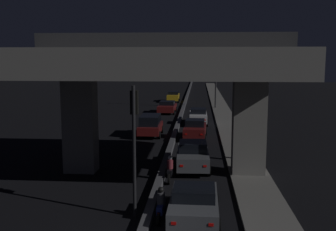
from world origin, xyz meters
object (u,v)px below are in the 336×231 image
car_grey_lead (194,202)px  motorcycle_blue_filtering_near (161,205)px  car_dark_red_second_oncoming (167,107)px  car_white_fourth (198,116)px  traffic_light_left_of_median (134,128)px  pedestrian_on_sidewalk (244,147)px  street_lamp (214,68)px  car_dark_red_third (195,129)px  car_dark_red_lead_oncoming (150,125)px  car_taxi_yellow_third_oncoming (173,96)px  motorcycle_black_filtering_mid (170,170)px  car_grey_second (193,155)px

car_grey_lead → motorcycle_blue_filtering_near: 1.33m
car_grey_lead → car_dark_red_second_oncoming: bearing=7.5°
car_white_fourth → car_dark_red_second_oncoming: bearing=24.6°
traffic_light_left_of_median → pedestrian_on_sidewalk: traffic_light_left_of_median is taller
pedestrian_on_sidewalk → street_lamp: bearing=92.1°
traffic_light_left_of_median → car_dark_red_third: 16.39m
car_dark_red_lead_oncoming → car_taxi_yellow_third_oncoming: size_ratio=0.91×
street_lamp → motorcycle_black_filtering_mid: size_ratio=4.88×
car_dark_red_third → pedestrian_on_sidewalk: pedestrian_on_sidewalk is taller
car_white_fourth → car_dark_red_second_oncoming: 8.61m
car_white_fourth → car_dark_red_second_oncoming: size_ratio=0.98×
car_grey_second → car_dark_red_second_oncoming: 23.91m
car_grey_second → motorcycle_black_filtering_mid: 2.63m
car_grey_lead → motorcycle_black_filtering_mid: motorcycle_black_filtering_mid is taller
traffic_light_left_of_median → car_grey_lead: (2.40, -0.12, -2.94)m
car_white_fourth → traffic_light_left_of_median: bearing=173.0°
traffic_light_left_of_median → car_taxi_yellow_third_oncoming: size_ratio=1.23×
car_dark_red_third → car_grey_second: bearing=-177.7°
street_lamp → car_dark_red_lead_oncoming: 19.83m
car_dark_red_second_oncoming → motorcycle_black_filtering_mid: bearing=6.6°
traffic_light_left_of_median → car_dark_red_second_oncoming: traffic_light_left_of_median is taller
traffic_light_left_of_median → car_dark_red_second_oncoming: 30.93m
car_taxi_yellow_third_oncoming → motorcycle_black_filtering_mid: (2.33, -38.28, -0.22)m
car_dark_red_third → car_dark_red_lead_oncoming: size_ratio=1.01×
car_taxi_yellow_third_oncoming → street_lamp: bearing=35.7°
traffic_light_left_of_median → car_white_fourth: size_ratio=1.23×
street_lamp → motorcycle_blue_filtering_near: (-3.34, -35.50, -4.62)m
car_taxi_yellow_third_oncoming → pedestrian_on_sidewalk: 34.61m
car_dark_red_third → motorcycle_black_filtering_mid: 11.29m
car_grey_lead → car_dark_red_lead_oncoming: size_ratio=1.02×
car_white_fourth → car_dark_red_lead_oncoming: (-3.94, -6.23, 0.13)m
traffic_light_left_of_median → motorcycle_black_filtering_mid: traffic_light_left_of_median is taller
car_grey_second → street_lamp: bearing=-6.1°
car_white_fourth → car_taxi_yellow_third_oncoming: car_white_fourth is taller
motorcycle_blue_filtering_near → motorcycle_black_filtering_mid: 5.03m
car_dark_red_second_oncoming → car_white_fourth: bearing=27.0°
car_dark_red_third → motorcycle_blue_filtering_near: car_dark_red_third is taller
car_dark_red_lead_oncoming → motorcycle_blue_filtering_near: 17.23m
motorcycle_blue_filtering_near → motorcycle_black_filtering_mid: bearing=3.0°
car_dark_red_third → car_dark_red_second_oncoming: 15.19m
car_white_fourth → motorcycle_black_filtering_mid: car_white_fourth is taller
street_lamp → motorcycle_black_filtering_mid: street_lamp is taller
car_grey_lead → car_white_fourth: bearing=0.6°
motorcycle_black_filtering_mid → car_grey_lead: bearing=-164.4°
motorcycle_blue_filtering_near → street_lamp: bearing=-2.5°
car_dark_red_lead_oncoming → car_taxi_yellow_third_oncoming: 26.27m
traffic_light_left_of_median → motorcycle_blue_filtering_near: traffic_light_left_of_median is taller
car_white_fourth → motorcycle_black_filtering_mid: bearing=174.8°
pedestrian_on_sidewalk → car_grey_lead: bearing=-108.1°
car_dark_red_second_oncoming → pedestrian_on_sidewalk: (6.58, -21.70, 0.21)m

